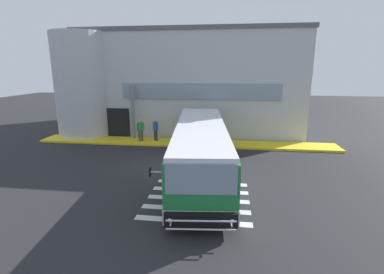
# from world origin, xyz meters

# --- Properties ---
(ground_plane) EXTENTS (80.00, 90.00, 0.02)m
(ground_plane) POSITION_xyz_m (0.00, 0.00, -0.01)
(ground_plane) COLOR #232326
(ground_plane) RESTS_ON ground
(bay_paint_stripes) EXTENTS (4.40, 3.96, 0.01)m
(bay_paint_stripes) POSITION_xyz_m (2.00, -4.20, 0.00)
(bay_paint_stripes) COLOR silver
(bay_paint_stripes) RESTS_ON ground
(terminal_building) EXTENTS (19.82, 13.80, 8.51)m
(terminal_building) POSITION_xyz_m (-0.68, 11.56, 4.25)
(terminal_building) COLOR #B7B7BC
(terminal_building) RESTS_ON ground
(boarding_curb) EXTENTS (22.02, 2.00, 0.15)m
(boarding_curb) POSITION_xyz_m (0.00, 4.80, 0.07)
(boarding_curb) COLOR yellow
(boarding_curb) RESTS_ON ground
(entry_support_column) EXTENTS (0.28, 0.28, 4.12)m
(entry_support_column) POSITION_xyz_m (-4.08, 5.40, 2.21)
(entry_support_column) COLOR slate
(entry_support_column) RESTS_ON boarding_curb
(bus_main_foreground) EXTENTS (3.77, 12.31, 2.70)m
(bus_main_foreground) POSITION_xyz_m (1.80, -1.11, 1.34)
(bus_main_foreground) COLOR #1E7238
(bus_main_foreground) RESTS_ON ground
(passenger_near_column) EXTENTS (0.52, 0.50, 1.68)m
(passenger_near_column) POSITION_xyz_m (-3.30, 4.62, 1.11)
(passenger_near_column) COLOR #4C4233
(passenger_near_column) RESTS_ON boarding_curb
(passenger_by_doorway) EXTENTS (0.47, 0.42, 1.68)m
(passenger_by_doorway) POSITION_xyz_m (-2.21, 4.89, 1.08)
(passenger_by_doorway) COLOR #2D2D33
(passenger_by_doorway) RESTS_ON boarding_curb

